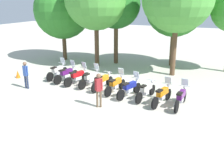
{
  "coord_description": "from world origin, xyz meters",
  "views": [
    {
      "loc": [
        5.85,
        -12.85,
        5.28
      ],
      "look_at": [
        0.0,
        0.5,
        0.9
      ],
      "focal_mm": 39.76,
      "sensor_mm": 36.0,
      "label": 1
    }
  ],
  "objects_px": {
    "motorcycle_3": "(91,78)",
    "traffic_cone": "(18,74)",
    "person_0": "(99,87)",
    "motorcycle_4": "(103,81)",
    "motorcycle_5": "(116,84)",
    "tree_2": "(116,5)",
    "motorcycle_8": "(162,95)",
    "motorcycle_0": "(58,71)",
    "motorcycle_2": "(78,76)",
    "person_1": "(26,73)",
    "tree_3": "(175,7)",
    "motorcycle_6": "(130,88)",
    "tree_0": "(63,11)",
    "motorcycle_1": "(66,74)",
    "motorcycle_9": "(181,97)",
    "motorcycle_7": "(146,90)"
  },
  "relations": [
    {
      "from": "motorcycle_0",
      "to": "tree_3",
      "type": "distance_m",
      "value": 10.42
    },
    {
      "from": "motorcycle_1",
      "to": "motorcycle_4",
      "type": "bearing_deg",
      "value": -86.37
    },
    {
      "from": "motorcycle_8",
      "to": "traffic_cone",
      "type": "xyz_separation_m",
      "value": [
        -10.37,
        0.48,
        -0.24
      ]
    },
    {
      "from": "motorcycle_7",
      "to": "person_1",
      "type": "xyz_separation_m",
      "value": [
        -7.27,
        -1.3,
        0.5
      ]
    },
    {
      "from": "motorcycle_5",
      "to": "tree_0",
      "type": "bearing_deg",
      "value": 60.4
    },
    {
      "from": "motorcycle_2",
      "to": "motorcycle_9",
      "type": "xyz_separation_m",
      "value": [
        6.76,
        -1.03,
        0.0
      ]
    },
    {
      "from": "motorcycle_1",
      "to": "motorcycle_2",
      "type": "bearing_deg",
      "value": -88.59
    },
    {
      "from": "motorcycle_3",
      "to": "motorcycle_8",
      "type": "height_order",
      "value": "same"
    },
    {
      "from": "motorcycle_1",
      "to": "motorcycle_5",
      "type": "distance_m",
      "value": 3.92
    },
    {
      "from": "motorcycle_2",
      "to": "motorcycle_3",
      "type": "relative_size",
      "value": 0.98
    },
    {
      "from": "motorcycle_3",
      "to": "person_0",
      "type": "height_order",
      "value": "person_0"
    },
    {
      "from": "tree_2",
      "to": "person_1",
      "type": "bearing_deg",
      "value": -107.05
    },
    {
      "from": "tree_2",
      "to": "motorcycle_0",
      "type": "bearing_deg",
      "value": -109.61
    },
    {
      "from": "motorcycle_0",
      "to": "motorcycle_1",
      "type": "xyz_separation_m",
      "value": [
        0.97,
        -0.35,
        0.0
      ]
    },
    {
      "from": "motorcycle_3",
      "to": "person_0",
      "type": "relative_size",
      "value": 1.2
    },
    {
      "from": "person_1",
      "to": "tree_2",
      "type": "xyz_separation_m",
      "value": [
        2.53,
        8.26,
        3.93
      ]
    },
    {
      "from": "motorcycle_1",
      "to": "motorcycle_3",
      "type": "distance_m",
      "value": 1.94
    },
    {
      "from": "motorcycle_1",
      "to": "motorcycle_4",
      "type": "height_order",
      "value": "motorcycle_1"
    },
    {
      "from": "motorcycle_4",
      "to": "motorcycle_9",
      "type": "bearing_deg",
      "value": -90.28
    },
    {
      "from": "motorcycle_6",
      "to": "traffic_cone",
      "type": "distance_m",
      "value": 8.44
    },
    {
      "from": "motorcycle_8",
      "to": "tree_3",
      "type": "xyz_separation_m",
      "value": [
        -1.12,
        8.41,
        4.22
      ]
    },
    {
      "from": "motorcycle_2",
      "to": "motorcycle_8",
      "type": "bearing_deg",
      "value": -84.14
    },
    {
      "from": "motorcycle_7",
      "to": "motorcycle_9",
      "type": "bearing_deg",
      "value": -87.29
    },
    {
      "from": "motorcycle_4",
      "to": "motorcycle_6",
      "type": "distance_m",
      "value": 2.01
    },
    {
      "from": "motorcycle_7",
      "to": "tree_0",
      "type": "height_order",
      "value": "tree_0"
    },
    {
      "from": "motorcycle_5",
      "to": "tree_2",
      "type": "height_order",
      "value": "tree_2"
    },
    {
      "from": "tree_2",
      "to": "motorcycle_8",
      "type": "bearing_deg",
      "value": -51.91
    },
    {
      "from": "person_1",
      "to": "tree_3",
      "type": "relative_size",
      "value": 0.24
    },
    {
      "from": "motorcycle_5",
      "to": "tree_2",
      "type": "relative_size",
      "value": 0.31
    },
    {
      "from": "tree_0",
      "to": "motorcycle_8",
      "type": "bearing_deg",
      "value": -32.2
    },
    {
      "from": "tree_2",
      "to": "tree_3",
      "type": "bearing_deg",
      "value": 13.86
    },
    {
      "from": "person_1",
      "to": "tree_3",
      "type": "height_order",
      "value": "tree_3"
    },
    {
      "from": "motorcycle_3",
      "to": "motorcycle_8",
      "type": "relative_size",
      "value": 1.01
    },
    {
      "from": "person_0",
      "to": "person_1",
      "type": "relative_size",
      "value": 1.06
    },
    {
      "from": "motorcycle_2",
      "to": "traffic_cone",
      "type": "distance_m",
      "value": 4.61
    },
    {
      "from": "motorcycle_5",
      "to": "tree_0",
      "type": "xyz_separation_m",
      "value": [
        -7.64,
        6.07,
        3.88
      ]
    },
    {
      "from": "person_0",
      "to": "motorcycle_3",
      "type": "bearing_deg",
      "value": 13.07
    },
    {
      "from": "motorcycle_1",
      "to": "motorcycle_7",
      "type": "distance_m",
      "value": 5.86
    },
    {
      "from": "motorcycle_3",
      "to": "traffic_cone",
      "type": "bearing_deg",
      "value": 106.68
    },
    {
      "from": "motorcycle_0",
      "to": "motorcycle_5",
      "type": "height_order",
      "value": "same"
    },
    {
      "from": "motorcycle_3",
      "to": "tree_2",
      "type": "relative_size",
      "value": 0.31
    },
    {
      "from": "motorcycle_7",
      "to": "tree_2",
      "type": "distance_m",
      "value": 9.51
    },
    {
      "from": "person_0",
      "to": "motorcycle_4",
      "type": "bearing_deg",
      "value": -0.88
    },
    {
      "from": "tree_0",
      "to": "person_1",
      "type": "bearing_deg",
      "value": -73.19
    },
    {
      "from": "person_0",
      "to": "motorcycle_2",
      "type": "bearing_deg",
      "value": 24.26
    },
    {
      "from": "motorcycle_6",
      "to": "tree_0",
      "type": "distance_m",
      "value": 11.37
    },
    {
      "from": "motorcycle_4",
      "to": "tree_2",
      "type": "relative_size",
      "value": 0.31
    },
    {
      "from": "motorcycle_5",
      "to": "traffic_cone",
      "type": "relative_size",
      "value": 3.96
    },
    {
      "from": "motorcycle_4",
      "to": "person_0",
      "type": "relative_size",
      "value": 1.21
    },
    {
      "from": "motorcycle_7",
      "to": "motorcycle_4",
      "type": "bearing_deg",
      "value": 91.81
    }
  ]
}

